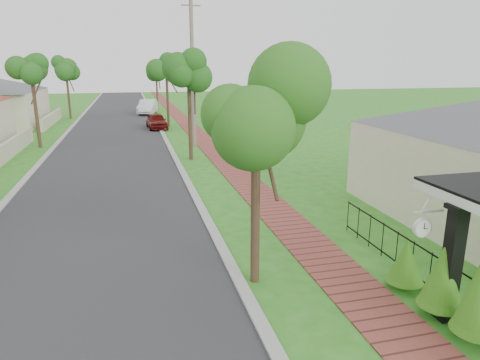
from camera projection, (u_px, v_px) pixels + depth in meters
name	position (u px, v px, depth m)	size (l,w,h in m)	color
ground	(227.00, 321.00, 8.99)	(160.00, 160.00, 0.00)	#2A761C
road	(111.00, 150.00, 26.98)	(7.00, 120.00, 0.02)	#28282B
kerb_right	(170.00, 147.00, 27.85)	(0.30, 120.00, 0.10)	#9E9E99
kerb_left	(49.00, 153.00, 26.11)	(0.30, 120.00, 0.10)	#9E9E99
sidewalk	(209.00, 146.00, 28.47)	(1.50, 120.00, 0.03)	brown
porch_post	(451.00, 269.00, 8.84)	(0.48, 0.48, 2.52)	black
picket_fence	(430.00, 271.00, 10.02)	(0.03, 8.02, 1.00)	black
street_trees	(112.00, 74.00, 32.23)	(10.70, 37.65, 5.89)	#382619
hedge_row	(475.00, 300.00, 8.13)	(0.94, 4.55, 2.05)	#287116
parked_car_red	(157.00, 121.00, 35.82)	(1.52, 3.77, 1.28)	#5E100E
parked_car_white	(148.00, 107.00, 46.52)	(1.63, 4.66, 1.54)	white
near_tree	(256.00, 123.00, 9.62)	(1.92, 1.92, 4.94)	#382619
utility_pole	(193.00, 74.00, 27.04)	(1.20, 0.24, 9.10)	#7B6A60
station_clock	(423.00, 226.00, 8.89)	(0.69, 0.13, 0.58)	white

